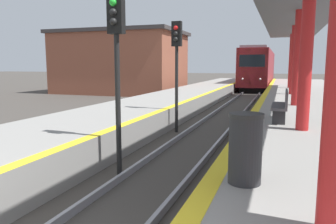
% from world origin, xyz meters
% --- Properties ---
extents(train, '(2.72, 18.97, 4.28)m').
position_xyz_m(train, '(0.00, 36.67, 2.17)').
color(train, black).
rests_on(train, ground).
extents(signal_near, '(0.36, 0.31, 4.13)m').
position_xyz_m(signal_near, '(-0.96, 4.55, 2.90)').
color(signal_near, black).
rests_on(signal_near, ground).
extents(signal_mid, '(0.36, 0.31, 4.13)m').
position_xyz_m(signal_mid, '(-1.19, 9.65, 2.90)').
color(signal_mid, black).
rests_on(signal_mid, ground).
extents(station_canopy, '(3.24, 27.99, 4.08)m').
position_xyz_m(station_canopy, '(3.09, 12.57, 4.65)').
color(station_canopy, red).
rests_on(station_canopy, platform_right).
extents(trash_bin, '(0.49, 0.49, 1.01)m').
position_xyz_m(trash_bin, '(2.11, 2.55, 1.38)').
color(trash_bin, '#262628').
rests_on(trash_bin, platform_right).
extents(bench, '(0.44, 1.77, 0.92)m').
position_xyz_m(bench, '(2.58, 8.32, 1.36)').
color(bench, '#4C4C51').
rests_on(bench, platform_right).
extents(station_building, '(11.27, 7.54, 5.55)m').
position_xyz_m(station_building, '(-11.55, 25.19, 2.79)').
color(station_building, brown).
rests_on(station_building, ground).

